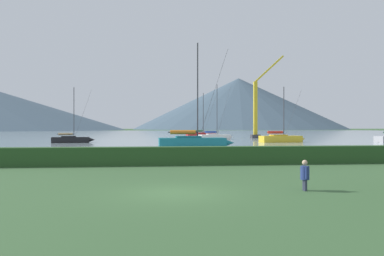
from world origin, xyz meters
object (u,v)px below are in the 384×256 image
Objects in this scene: sailboat_slip_0 at (215,136)px; dock_crane at (257,112)px; sailboat_slip_2 at (281,138)px; sailboat_slip_5 at (193,142)px; person_seated_viewer at (305,174)px; sailboat_slip_4 at (71,139)px; sailboat_slip_7 at (201,135)px.

dock_crane is at bearing 26.68° from sailboat_slip_0.
sailboat_slip_0 is 15.43m from dock_crane.
sailboat_slip_5 reaches higher than sailboat_slip_2.
person_seated_viewer is at bearing -104.25° from dock_crane.
sailboat_slip_4 is 43.90m from dock_crane.
dock_crane is (37.35, 22.39, 5.54)m from sailboat_slip_4.
sailboat_slip_0 is 1.07× the size of sailboat_slip_7.
sailboat_slip_0 is 0.59× the size of dock_crane.
sailboat_slip_2 is at bearing -10.25° from sailboat_slip_4.
sailboat_slip_2 is at bearing 42.66° from sailboat_slip_5.
dock_crane is at bearing 63.11° from sailboat_slip_5.
dock_crane is at bearing -21.87° from sailboat_slip_7.
person_seated_viewer is 0.06× the size of dock_crane.
sailboat_slip_7 is (-1.28, 11.81, 0.03)m from sailboat_slip_0.
sailboat_slip_0 is 11.88m from sailboat_slip_7.
sailboat_slip_7 is at bearing 84.52° from sailboat_slip_0.
sailboat_slip_5 reaches higher than sailboat_slip_4.
dock_crane reaches higher than person_seated_viewer.
sailboat_slip_4 is 7.26× the size of person_seated_viewer.
sailboat_slip_0 is at bearing 112.39° from sailboat_slip_2.
sailboat_slip_0 is 9.09× the size of person_seated_viewer.
sailboat_slip_2 is 0.88× the size of sailboat_slip_7.
sailboat_slip_7 is at bearing 167.18° from dock_crane.
sailboat_slip_7 is 0.55× the size of dock_crane.
sailboat_slip_5 is at bearing -115.93° from sailboat_slip_0.
sailboat_slip_7 is at bearing 103.00° from sailboat_slip_2.
sailboat_slip_5 is at bearing 98.85° from person_seated_viewer.
person_seated_viewer is at bearing -107.89° from sailboat_slip_0.
sailboat_slip_0 is 1.22× the size of sailboat_slip_2.
sailboat_slip_7 is (-9.96, 27.13, -0.00)m from sailboat_slip_2.
person_seated_viewer is at bearing -89.22° from sailboat_slip_5.
sailboat_slip_7 is at bearing 92.47° from person_seated_viewer.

